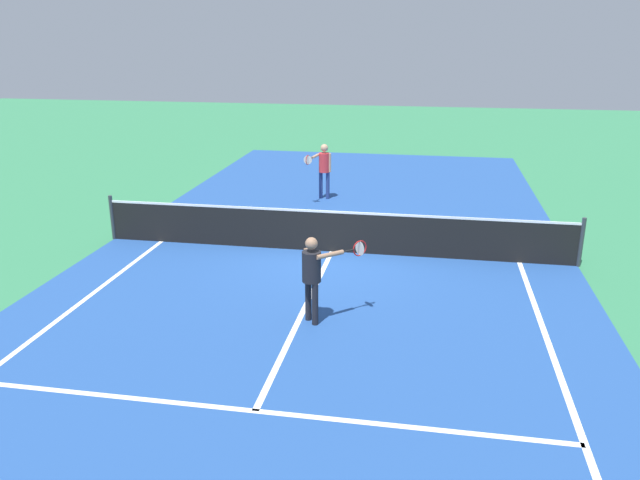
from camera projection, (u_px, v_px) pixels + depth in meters
name	position (u px, v px, depth m)	size (l,w,h in m)	color
ground_plane	(332.00, 252.00, 14.18)	(60.00, 60.00, 0.00)	#337F51
court_surface_inbounds	(332.00, 251.00, 14.18)	(10.62, 24.40, 0.00)	#234C93
line_sideline_right	(577.00, 423.00, 7.94)	(0.10, 11.89, 0.01)	white
line_service_near	(255.00, 411.00, 8.20)	(8.22, 0.10, 0.01)	white
line_center_service	(304.00, 310.00, 11.19)	(0.10, 6.40, 0.01)	white
net	(332.00, 231.00, 14.02)	(10.72, 0.09, 1.07)	#33383D
player_near	(313.00, 271.00, 10.45)	(1.02, 0.72, 1.53)	black
player_far	(324.00, 165.00, 18.38)	(0.66, 1.15, 1.63)	navy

